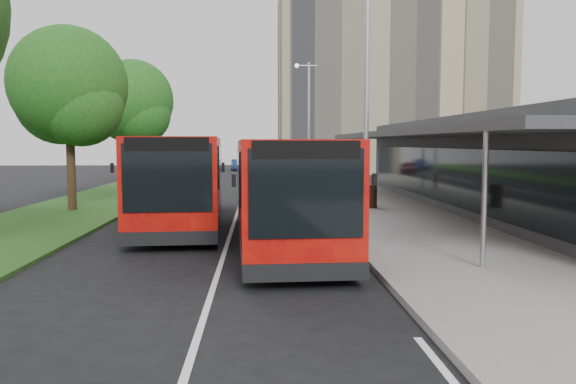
% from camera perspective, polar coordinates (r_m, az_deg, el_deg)
% --- Properties ---
extents(ground, '(120.00, 120.00, 0.00)m').
position_cam_1_polar(ground, '(15.38, -6.41, -5.96)').
color(ground, black).
rests_on(ground, ground).
extents(pavement, '(5.00, 80.00, 0.15)m').
position_cam_1_polar(pavement, '(35.55, 5.28, 0.39)').
color(pavement, gray).
rests_on(pavement, ground).
extents(grass_verge, '(5.00, 80.00, 0.10)m').
position_cam_1_polar(grass_verge, '(36.08, -15.62, 0.26)').
color(grass_verge, '#264E19').
rests_on(grass_verge, ground).
extents(lane_centre_line, '(0.12, 70.00, 0.01)m').
position_cam_1_polar(lane_centre_line, '(30.23, -4.68, -0.54)').
color(lane_centre_line, silver).
rests_on(lane_centre_line, ground).
extents(kerb_dashes, '(0.12, 56.00, 0.01)m').
position_cam_1_polar(kerb_dashes, '(34.28, 1.05, 0.13)').
color(kerb_dashes, silver).
rests_on(kerb_dashes, ground).
extents(office_block, '(22.00, 12.00, 18.00)m').
position_cam_1_polar(office_block, '(58.86, 10.11, 10.86)').
color(office_block, tan).
rests_on(office_block, ground).
extents(station_building, '(7.70, 26.00, 4.00)m').
position_cam_1_polar(station_building, '(25.13, 20.35, 2.69)').
color(station_building, '#2A2A2D').
rests_on(station_building, ground).
extents(tree_mid, '(4.84, 4.84, 7.77)m').
position_cam_1_polar(tree_mid, '(25.49, -21.38, 9.39)').
color(tree_mid, '#342214').
rests_on(tree_mid, ground).
extents(tree_far, '(5.06, 5.06, 8.14)m').
position_cam_1_polar(tree_far, '(37.07, -15.47, 8.44)').
color(tree_far, '#342214').
rests_on(tree_far, ground).
extents(lamp_post_near, '(1.44, 0.28, 8.00)m').
position_cam_1_polar(lamp_post_near, '(17.46, 7.71, 10.88)').
color(lamp_post_near, '#95979D').
rests_on(lamp_post_near, pavement).
extents(lamp_post_far, '(1.44, 0.28, 8.00)m').
position_cam_1_polar(lamp_post_far, '(37.25, 2.00, 7.77)').
color(lamp_post_far, '#95979D').
rests_on(lamp_post_far, pavement).
extents(bus_main, '(3.16, 10.67, 2.99)m').
position_cam_1_polar(bus_main, '(16.05, -0.51, 0.06)').
color(bus_main, '#B51509').
rests_on(bus_main, ground).
extents(bus_second, '(3.42, 11.07, 3.09)m').
position_cam_1_polar(bus_second, '(20.37, -10.58, 1.17)').
color(bus_second, '#B51509').
rests_on(bus_second, ground).
extents(litter_bin, '(0.62, 0.62, 0.99)m').
position_cam_1_polar(litter_bin, '(24.31, 8.39, -0.42)').
color(litter_bin, '#321A14').
rests_on(litter_bin, pavement).
extents(bollard, '(0.20, 0.20, 0.94)m').
position_cam_1_polar(bollard, '(33.44, 4.75, 1.05)').
color(bollard, '#F1B70C').
rests_on(bollard, pavement).
extents(car_near, '(2.39, 3.78, 1.20)m').
position_cam_1_polar(car_near, '(52.76, -1.95, 2.48)').
color(car_near, '#510B19').
rests_on(car_near, ground).
extents(car_far, '(1.74, 3.78, 1.20)m').
position_cam_1_polar(car_far, '(59.89, -5.15, 2.76)').
color(car_far, navy).
rests_on(car_far, ground).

